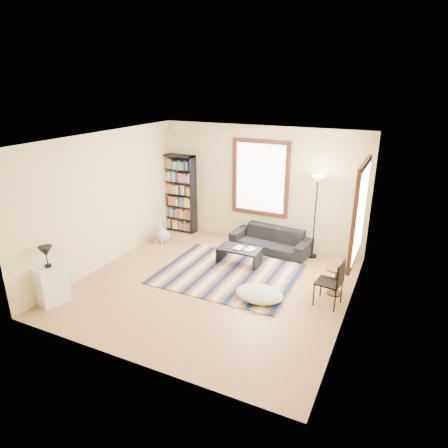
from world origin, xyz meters
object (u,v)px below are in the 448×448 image
at_px(folding_chair, 329,282).
at_px(white_cabinet, 51,285).
at_px(bookshelf, 179,193).
at_px(floor_lamp, 315,218).
at_px(floor_cushion, 259,294).
at_px(side_table, 336,281).
at_px(coffee_table, 239,256).
at_px(dog, 163,232).
at_px(sofa, 271,240).

height_order(folding_chair, white_cabinet, folding_chair).
bearing_deg(bookshelf, folding_chair, -25.58).
bearing_deg(floor_lamp, white_cabinet, -133.22).
distance_m(folding_chair, white_cabinet, 4.90).
xyz_separation_m(floor_cushion, side_table, (1.19, 0.80, 0.16)).
bearing_deg(white_cabinet, coffee_table, 63.37).
relative_size(bookshelf, side_table, 3.70).
xyz_separation_m(side_table, white_cabinet, (-4.50, -2.48, 0.08)).
height_order(side_table, white_cabinet, white_cabinet).
bearing_deg(dog, white_cabinet, -91.65).
height_order(sofa, folding_chair, folding_chair).
xyz_separation_m(bookshelf, floor_lamp, (3.57, -0.17, -0.07)).
distance_m(floor_lamp, dog, 3.66).
height_order(sofa, white_cabinet, white_cabinet).
xyz_separation_m(sofa, floor_lamp, (0.95, 0.10, 0.66)).
xyz_separation_m(coffee_table, floor_lamp, (1.33, 1.04, 0.75)).
bearing_deg(folding_chair, sofa, 140.49).
distance_m(side_table, white_cabinet, 5.14).
bearing_deg(floor_cushion, folding_chair, 17.97).
height_order(floor_cushion, floor_lamp, floor_lamp).
bearing_deg(dog, sofa, 14.83).
bearing_deg(floor_lamp, sofa, -173.99).
bearing_deg(dog, folding_chair, -13.99).
bearing_deg(sofa, side_table, -32.61).
xyz_separation_m(coffee_table, floor_cushion, (0.93, -1.23, -0.07)).
relative_size(bookshelf, floor_lamp, 1.08).
xyz_separation_m(bookshelf, folding_chair, (4.32, -2.07, -0.57)).
bearing_deg(white_cabinet, side_table, 41.47).
distance_m(sofa, folding_chair, 2.47).
relative_size(side_table, folding_chair, 0.63).
relative_size(coffee_table, side_table, 1.67).
distance_m(floor_cushion, side_table, 1.44).
distance_m(floor_cushion, floor_lamp, 2.44).
distance_m(bookshelf, floor_cushion, 4.10).
bearing_deg(side_table, floor_cushion, -146.25).
height_order(white_cabinet, dog, white_cabinet).
bearing_deg(bookshelf, white_cabinet, -91.87).
bearing_deg(floor_cushion, coffee_table, 127.13).
xyz_separation_m(sofa, floor_cushion, (0.55, -2.17, -0.16)).
bearing_deg(side_table, dog, 169.93).
bearing_deg(bookshelf, side_table, -20.57).
xyz_separation_m(coffee_table, side_table, (2.12, -0.43, 0.09)).
bearing_deg(sofa, floor_cushion, -70.27).
height_order(side_table, folding_chair, folding_chair).
relative_size(sofa, white_cabinet, 2.64).
height_order(coffee_table, dog, dog).
relative_size(floor_lamp, white_cabinet, 2.66).
relative_size(sofa, floor_lamp, 0.99).
relative_size(bookshelf, white_cabinet, 2.86).
height_order(side_table, dog, side_table).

